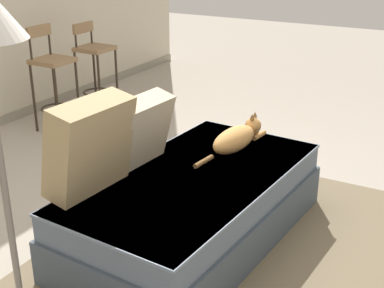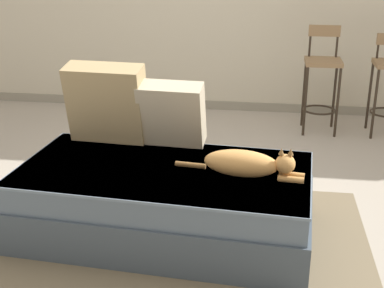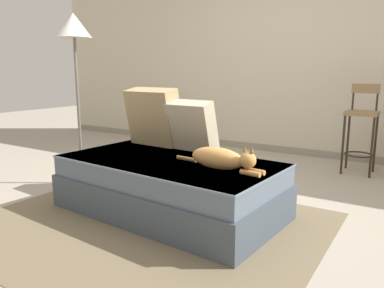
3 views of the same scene
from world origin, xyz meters
TOP-DOWN VIEW (x-y plane):
  - ground_plane at (0.00, 0.00)m, footprint 16.00×16.00m
  - wall_back_panel at (0.00, 2.25)m, footprint 8.00×0.10m
  - wall_baseboard_trim at (0.00, 2.20)m, footprint 8.00×0.02m
  - area_rug at (0.00, -0.70)m, footprint 2.41×2.01m
  - couch at (0.00, -0.40)m, footprint 1.77×1.04m
  - throw_pillow_corner at (-0.44, -0.01)m, footprint 0.51×0.30m
  - throw_pillow_middle at (-0.02, -0.04)m, footprint 0.42×0.28m
  - cat at (0.48, -0.45)m, footprint 0.74×0.22m
  - bar_stool_near_window at (1.06, 1.66)m, footprint 0.32×0.32m
  - floor_lamp at (-1.20, -0.21)m, footprint 0.32×0.32m

SIDE VIEW (x-z plane):
  - ground_plane at x=0.00m, z-range 0.00..0.00m
  - area_rug at x=0.00m, z-range 0.00..0.01m
  - wall_baseboard_trim at x=0.00m, z-range 0.00..0.09m
  - couch at x=0.00m, z-range 0.00..0.43m
  - cat at x=0.48m, z-range 0.41..0.59m
  - bar_stool_near_window at x=1.06m, z-range 0.06..1.01m
  - throw_pillow_middle at x=-0.02m, z-range 0.43..0.86m
  - throw_pillow_corner at x=-0.44m, z-range 0.43..0.95m
  - wall_back_panel at x=0.00m, z-range 0.00..2.60m
  - floor_lamp at x=-1.20m, z-range 0.55..2.17m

